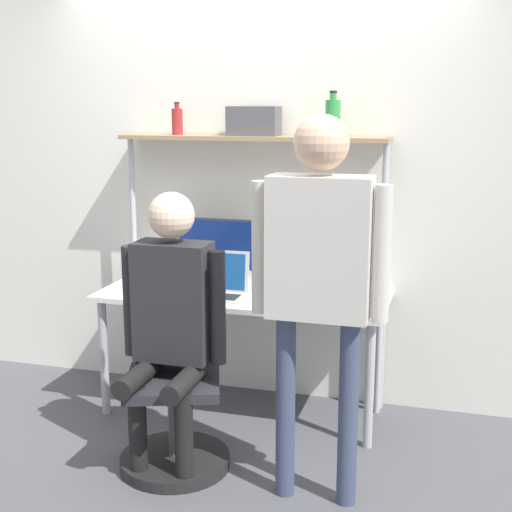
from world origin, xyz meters
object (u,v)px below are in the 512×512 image
object	(u,v)px
bottle_green	(333,117)
storage_box	(254,121)
person_seated	(171,310)
bottle_red	(177,121)
cell_phone	(264,301)
laptop	(217,283)
person_standing	(319,259)
monitor	(216,249)
office_chair	(174,410)

from	to	relation	value
bottle_green	storage_box	world-z (taller)	bottle_green
person_seated	bottle_red	world-z (taller)	bottle_red
person_seated	storage_box	bearing A→B (deg)	81.09
cell_phone	bottle_red	size ratio (longest dim) A/B	0.78
laptop	bottle_red	bearing A→B (deg)	142.04
laptop	person_standing	distance (m)	1.13
storage_box	bottle_red	bearing A→B (deg)	180.00
monitor	storage_box	xyz separation A→B (m)	(0.23, 0.02, 0.77)
monitor	storage_box	bearing A→B (deg)	4.19
cell_phone	bottle_green	distance (m)	1.10
bottle_red	bottle_green	bearing A→B (deg)	-0.00
cell_phone	laptop	bearing A→B (deg)	164.27
person_seated	person_standing	xyz separation A→B (m)	(0.75, -0.09, 0.32)
person_seated	bottle_green	distance (m)	1.44
office_chair	storage_box	distance (m)	1.69
monitor	office_chair	world-z (taller)	monitor
monitor	laptop	distance (m)	0.29
storage_box	cell_phone	bearing A→B (deg)	-65.17
monitor	laptop	xyz separation A→B (m)	(0.08, -0.24, -0.15)
laptop	office_chair	xyz separation A→B (m)	(-0.01, -0.64, -0.51)
cell_phone	bottle_red	world-z (taller)	bottle_red
laptop	bottle_green	xyz separation A→B (m)	(0.61, 0.26, 0.94)
monitor	cell_phone	distance (m)	0.55
person_standing	storage_box	bearing A→B (deg)	120.08
monitor	office_chair	bearing A→B (deg)	-85.34
bottle_red	storage_box	xyz separation A→B (m)	(0.48, 0.00, 0.00)
person_seated	bottle_red	bearing A→B (deg)	109.19
office_chair	person_seated	xyz separation A→B (m)	(0.01, -0.05, 0.54)
person_seated	person_standing	size ratio (longest dim) A/B	0.79
person_standing	bottle_red	xyz separation A→B (m)	(-1.07, 1.03, 0.56)
monitor	cell_phone	xyz separation A→B (m)	(0.39, -0.32, -0.21)
bottle_green	storage_box	xyz separation A→B (m)	(-0.46, 0.00, -0.02)
office_chair	storage_box	xyz separation A→B (m)	(0.16, 0.90, 1.43)
laptop	office_chair	bearing A→B (deg)	-91.05
cell_phone	storage_box	size ratio (longest dim) A/B	0.51
monitor	person_standing	xyz separation A→B (m)	(0.83, -1.01, 0.20)
bottle_green	bottle_red	xyz separation A→B (m)	(-0.94, 0.00, -0.03)
laptop	bottle_green	bearing A→B (deg)	22.65
person_seated	storage_box	size ratio (longest dim) A/B	4.80
monitor	bottle_red	world-z (taller)	bottle_red
cell_phone	storage_box	distance (m)	1.05
laptop	storage_box	size ratio (longest dim) A/B	1.21
person_standing	cell_phone	bearing A→B (deg)	122.50
monitor	office_chair	distance (m)	1.10
laptop	cell_phone	world-z (taller)	laptop
person_seated	person_standing	world-z (taller)	person_standing
cell_phone	office_chair	world-z (taller)	office_chair
cell_phone	person_seated	distance (m)	0.68
bottle_red	storage_box	world-z (taller)	bottle_red
storage_box	bottle_green	bearing A→B (deg)	-0.00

